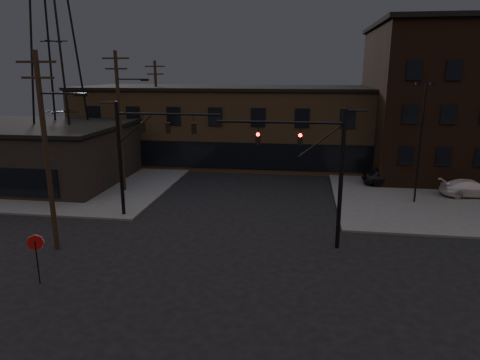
# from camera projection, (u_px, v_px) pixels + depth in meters

# --- Properties ---
(ground) EXTENTS (140.00, 140.00, 0.00)m
(ground) POSITION_uv_depth(u_px,v_px,m) (211.00, 275.00, 21.41)
(ground) COLOR black
(ground) RESTS_ON ground
(sidewalk_nw) EXTENTS (30.00, 30.00, 0.15)m
(sidewalk_nw) POSITION_uv_depth(u_px,v_px,m) (53.00, 166.00, 45.58)
(sidewalk_nw) COLOR #474744
(sidewalk_nw) RESTS_ON ground
(building_row) EXTENTS (40.00, 12.00, 8.00)m
(building_row) POSITION_uv_depth(u_px,v_px,m) (264.00, 126.00, 47.25)
(building_row) COLOR brown
(building_row) RESTS_ON ground
(building_left) EXTENTS (16.00, 12.00, 5.00)m
(building_left) POSITION_uv_depth(u_px,v_px,m) (33.00, 155.00, 38.94)
(building_left) COLOR black
(building_left) RESTS_ON ground
(traffic_signal_near) EXTENTS (7.12, 0.24, 8.00)m
(traffic_signal_near) POSITION_uv_depth(u_px,v_px,m) (321.00, 164.00, 23.74)
(traffic_signal_near) COLOR black
(traffic_signal_near) RESTS_ON ground
(traffic_signal_far) EXTENTS (7.12, 0.24, 8.00)m
(traffic_signal_far) POSITION_uv_depth(u_px,v_px,m) (137.00, 146.00, 28.78)
(traffic_signal_far) COLOR black
(traffic_signal_far) RESTS_ON ground
(stop_sign) EXTENTS (0.72, 0.33, 2.48)m
(stop_sign) POSITION_uv_depth(u_px,v_px,m) (36.00, 248.00, 20.18)
(stop_sign) COLOR black
(stop_sign) RESTS_ON ground
(utility_pole_near) EXTENTS (3.70, 0.28, 11.00)m
(utility_pole_near) POSITION_uv_depth(u_px,v_px,m) (47.00, 148.00, 23.20)
(utility_pole_near) COLOR black
(utility_pole_near) RESTS_ON ground
(utility_pole_mid) EXTENTS (3.70, 0.28, 11.50)m
(utility_pole_mid) POSITION_uv_depth(u_px,v_px,m) (120.00, 119.00, 34.78)
(utility_pole_mid) COLOR black
(utility_pole_mid) RESTS_ON ground
(utility_pole_far) EXTENTS (2.20, 0.28, 11.00)m
(utility_pole_far) POSITION_uv_depth(u_px,v_px,m) (157.00, 110.00, 46.51)
(utility_pole_far) COLOR black
(utility_pole_far) RESTS_ON ground
(transmission_tower) EXTENTS (7.00, 7.00, 25.00)m
(transmission_tower) POSITION_uv_depth(u_px,v_px,m) (54.00, 41.00, 38.09)
(transmission_tower) COLOR black
(transmission_tower) RESTS_ON ground
(lot_light_a) EXTENTS (1.50, 0.28, 9.14)m
(lot_light_a) POSITION_uv_depth(u_px,v_px,m) (421.00, 133.00, 31.62)
(lot_light_a) COLOR black
(lot_light_a) RESTS_ON ground
(parked_car_lot_a) EXTENTS (4.77, 2.23, 1.58)m
(parked_car_lot_a) POSITION_uv_depth(u_px,v_px,m) (390.00, 176.00, 37.60)
(parked_car_lot_a) COLOR black
(parked_car_lot_a) RESTS_ON sidewalk_ne
(parked_car_lot_b) EXTENTS (4.76, 2.26, 1.34)m
(parked_car_lot_b) POSITION_uv_depth(u_px,v_px,m) (471.00, 188.00, 34.21)
(parked_car_lot_b) COLOR silver
(parked_car_lot_b) RESTS_ON sidewalk_ne
(car_crossing) EXTENTS (2.75, 4.47, 1.39)m
(car_crossing) POSITION_uv_depth(u_px,v_px,m) (236.00, 161.00, 45.17)
(car_crossing) COLOR black
(car_crossing) RESTS_ON ground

